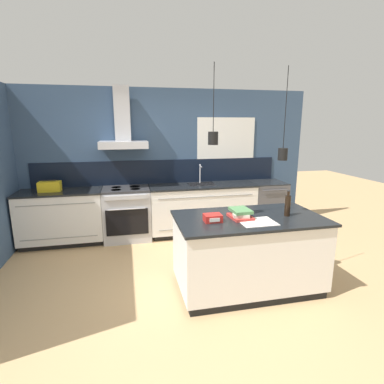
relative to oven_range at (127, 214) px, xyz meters
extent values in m
plane|color=tan|center=(0.64, -1.69, -0.46)|extent=(16.00, 16.00, 0.00)
cube|color=#354C6B|center=(0.64, 0.34, 0.84)|extent=(5.60, 0.06, 2.60)
cube|color=black|center=(0.64, 0.30, 0.67)|extent=(4.42, 0.02, 0.43)
cube|color=white|center=(1.89, 0.30, 1.16)|extent=(1.12, 0.01, 0.96)
cube|color=black|center=(1.89, 0.31, 1.16)|extent=(1.04, 0.01, 0.88)
cube|color=#B5B5BA|center=(0.00, 0.08, 1.18)|extent=(0.80, 0.46, 0.12)
cube|color=#B5B5BA|center=(0.00, 0.17, 1.69)|extent=(0.26, 0.20, 0.90)
cylinder|color=black|center=(0.96, -1.98, 1.79)|extent=(0.01, 0.01, 0.70)
cylinder|color=black|center=(0.96, -1.98, 1.37)|extent=(0.11, 0.11, 0.14)
sphere|color=#F9D18C|center=(0.96, -1.98, 1.37)|extent=(0.06, 0.06, 0.06)
cylinder|color=black|center=(1.80, -1.97, 1.70)|extent=(0.01, 0.01, 0.89)
cylinder|color=black|center=(1.80, -1.97, 1.18)|extent=(0.11, 0.11, 0.14)
sphere|color=#F9D18C|center=(1.80, -1.97, 1.18)|extent=(0.06, 0.06, 0.06)
cube|color=black|center=(-1.06, 0.03, -0.41)|extent=(1.28, 0.56, 0.09)
cube|color=white|center=(-1.06, 0.00, 0.03)|extent=(1.32, 0.62, 0.79)
cube|color=gray|center=(-1.06, -0.31, 0.30)|extent=(1.16, 0.01, 0.01)
cube|color=gray|center=(-1.06, -0.31, -0.25)|extent=(1.16, 0.01, 0.01)
cube|color=black|center=(-1.06, 0.00, 0.44)|extent=(1.34, 0.64, 0.03)
cube|color=black|center=(1.36, 0.03, -0.41)|extent=(1.85, 0.56, 0.09)
cube|color=white|center=(1.36, 0.00, 0.03)|extent=(1.90, 0.62, 0.79)
cube|color=gray|center=(1.36, -0.31, 0.30)|extent=(1.68, 0.01, 0.01)
cube|color=gray|center=(1.36, -0.31, -0.25)|extent=(1.68, 0.01, 0.01)
cube|color=black|center=(1.36, 0.00, 0.44)|extent=(1.93, 0.64, 0.03)
cube|color=#262628|center=(1.36, 0.05, 0.45)|extent=(0.48, 0.34, 0.01)
cylinder|color=#B5B5BA|center=(1.36, 0.18, 0.62)|extent=(0.02, 0.02, 0.33)
sphere|color=#B5B5BA|center=(1.36, 0.18, 0.79)|extent=(0.03, 0.03, 0.03)
cylinder|color=#B5B5BA|center=(1.36, 0.12, 0.77)|extent=(0.02, 0.12, 0.02)
cube|color=#B5B5BA|center=(0.00, 0.00, -0.02)|extent=(0.80, 0.62, 0.87)
cube|color=black|center=(0.00, -0.31, -0.06)|extent=(0.68, 0.02, 0.44)
cylinder|color=#B5B5BA|center=(0.00, -0.34, 0.17)|extent=(0.60, 0.02, 0.02)
cube|color=#B5B5BA|center=(0.00, -0.32, 0.36)|extent=(0.68, 0.02, 0.07)
cube|color=#2D2D30|center=(0.00, 0.00, 0.43)|extent=(0.80, 0.60, 0.04)
cylinder|color=black|center=(-0.16, 0.11, 0.45)|extent=(0.17, 0.17, 0.00)
cylinder|color=black|center=(0.16, 0.11, 0.45)|extent=(0.17, 0.17, 0.00)
cylinder|color=black|center=(-0.16, -0.10, 0.45)|extent=(0.17, 0.17, 0.00)
cylinder|color=black|center=(0.16, -0.10, 0.45)|extent=(0.17, 0.17, 0.00)
cube|color=#4C4C51|center=(2.63, 0.00, -0.01)|extent=(0.63, 0.62, 0.89)
cube|color=black|center=(2.63, 0.00, 0.44)|extent=(0.63, 0.62, 0.02)
cylinder|color=#4C4C51|center=(2.63, -0.33, 0.36)|extent=(0.47, 0.02, 0.02)
cube|color=black|center=(1.42, -1.98, -0.41)|extent=(1.62, 0.88, 0.09)
cube|color=white|center=(1.42, -1.98, 0.03)|extent=(1.69, 0.92, 0.79)
cube|color=black|center=(1.42, -1.98, 0.44)|extent=(1.74, 0.97, 0.03)
cylinder|color=black|center=(1.87, -2.04, 0.58)|extent=(0.07, 0.07, 0.25)
cylinder|color=black|center=(1.87, -2.04, 0.73)|extent=(0.03, 0.03, 0.06)
cylinder|color=#262628|center=(1.87, -2.04, 0.76)|extent=(0.03, 0.03, 0.01)
cube|color=#B2332D|center=(1.29, -2.00, 0.47)|extent=(0.25, 0.31, 0.03)
cube|color=beige|center=(1.30, -1.99, 0.51)|extent=(0.23, 0.30, 0.04)
cube|color=#4C7F4C|center=(1.30, -1.99, 0.54)|extent=(0.22, 0.28, 0.04)
cube|color=red|center=(0.95, -2.05, 0.50)|extent=(0.19, 0.15, 0.08)
cube|color=white|center=(0.95, -2.13, 0.50)|extent=(0.12, 0.01, 0.04)
cube|color=silver|center=(1.42, -2.19, 0.46)|extent=(0.39, 0.32, 0.01)
cube|color=gold|center=(-1.20, 0.00, 0.53)|extent=(0.34, 0.18, 0.16)
cylinder|color=black|center=(-1.20, 0.00, 0.63)|extent=(0.20, 0.02, 0.02)
camera|label=1|loc=(0.03, -5.13, 1.52)|focal=28.00mm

